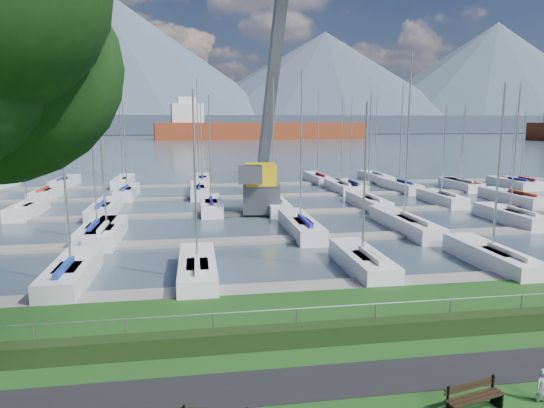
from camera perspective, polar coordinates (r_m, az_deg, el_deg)
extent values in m
cube|color=black|center=(16.08, 8.95, -19.75)|extent=(160.00, 2.00, 0.04)
cube|color=#3D4D5A|center=(276.44, -8.17, 7.84)|extent=(800.00, 540.00, 0.20)
cube|color=black|center=(18.14, 6.38, -14.91)|extent=(80.00, 0.70, 0.70)
cylinder|color=gray|center=(18.16, 6.09, -11.95)|extent=(80.00, 0.04, 0.04)
cube|color=#3B4557|center=(346.32, -8.40, 9.24)|extent=(900.00, 80.00, 12.00)
cone|color=#465567|center=(425.98, -19.96, 15.79)|extent=(340.00, 340.00, 115.00)
cone|color=#414C5F|center=(442.75, 6.17, 14.09)|extent=(300.00, 300.00, 85.00)
cone|color=#40515E|center=(522.55, 24.71, 13.42)|extent=(320.00, 320.00, 100.00)
cube|color=slate|center=(24.13, 2.27, -9.95)|extent=(90.00, 1.60, 0.25)
cube|color=slate|center=(33.58, -1.07, -4.29)|extent=(90.00, 1.60, 0.25)
cube|color=slate|center=(43.28, -2.91, -1.13)|extent=(90.00, 1.60, 0.25)
cube|color=slate|center=(53.10, -4.07, 0.86)|extent=(90.00, 1.60, 0.25)
cube|color=slate|center=(62.97, -4.87, 2.24)|extent=(90.00, 1.60, 0.25)
cube|color=black|center=(14.79, 20.00, -20.19)|extent=(0.06, 0.06, 0.40)
cube|color=black|center=(15.91, 24.93, -20.04)|extent=(0.15, 0.40, 0.45)
cube|color=black|center=(15.81, 24.54, -18.45)|extent=(0.06, 0.06, 0.40)
cube|color=black|center=(15.19, 23.23, -20.44)|extent=(1.78, 0.51, 0.04)
cube|color=black|center=(15.28, 22.81, -20.22)|extent=(1.78, 0.51, 0.04)
cube|color=black|center=(15.37, 22.39, -20.00)|extent=(1.78, 0.51, 0.04)
cube|color=black|center=(15.32, 22.30, -19.38)|extent=(1.76, 0.45, 0.08)
cube|color=black|center=(15.26, 22.33, -18.98)|extent=(1.76, 0.45, 0.08)
imported|color=#AEAEB5|center=(16.48, 29.31, -17.96)|extent=(0.45, 0.32, 1.14)
cube|color=#525459|center=(43.23, -1.29, 0.77)|extent=(3.51, 3.51, 2.60)
cube|color=yellow|center=(42.96, -1.30, 3.54)|extent=(2.93, 3.65, 1.80)
cube|color=#505357|center=(47.64, 0.12, 14.99)|extent=(1.82, 11.26, 19.89)
cube|color=slate|center=(40.82, -2.60, 3.50)|extent=(2.21, 2.39, 1.40)
cube|color=maroon|center=(233.96, -1.29, 8.34)|extent=(100.78, 27.47, 10.00)
cube|color=silver|center=(228.44, -9.97, 10.05)|extent=(15.28, 15.28, 12.00)
cube|color=silver|center=(228.62, -10.02, 11.80)|extent=(8.73, 8.73, 4.00)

